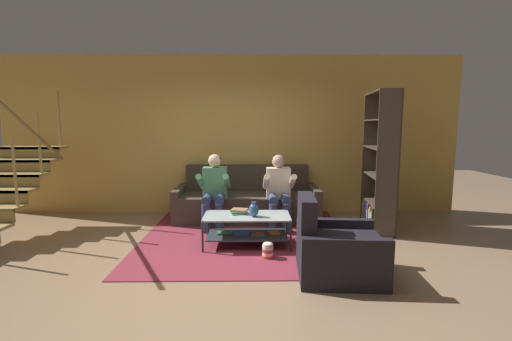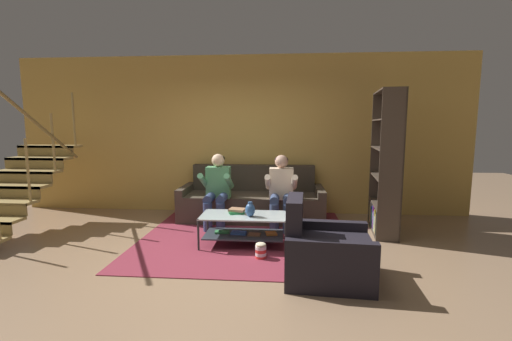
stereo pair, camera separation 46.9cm
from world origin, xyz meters
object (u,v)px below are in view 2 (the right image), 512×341
object	(u,v)px
coffee_table	(244,225)
bookshelf	(387,180)
person_seated_right	(281,189)
armchair	(325,253)
couch	(252,202)
popcorn_tub	(261,251)
person_seated_left	(217,187)
book_stack	(237,211)
vase	(250,210)

from	to	relation	value
coffee_table	bookshelf	xyz separation A→B (m)	(2.11, 0.81, 0.52)
person_seated_right	armchair	distance (m)	1.88
couch	popcorn_tub	xyz separation A→B (m)	(0.28, -1.81, -0.20)
person_seated_left	coffee_table	xyz separation A→B (m)	(0.53, -0.82, -0.37)
person_seated_right	coffee_table	world-z (taller)	person_seated_right
person_seated_left	book_stack	bearing A→B (deg)	-60.42
popcorn_tub	book_stack	bearing A→B (deg)	124.20
person_seated_left	vase	distance (m)	1.10
vase	book_stack	xyz separation A→B (m)	(-0.20, 0.16, -0.06)
person_seated_left	armchair	bearing A→B (deg)	-49.78
person_seated_right	bookshelf	xyz separation A→B (m)	(1.61, -0.01, 0.16)
couch	armchair	size ratio (longest dim) A/B	2.62
person_seated_left	bookshelf	size ratio (longest dim) A/B	0.55
person_seated_right	vase	distance (m)	0.99
couch	armchair	xyz separation A→B (m)	(0.99, -2.31, -0.02)
coffee_table	bookshelf	bearing A→B (deg)	21.00
vase	book_stack	size ratio (longest dim) A/B	0.78
coffee_table	vase	distance (m)	0.27
vase	popcorn_tub	world-z (taller)	vase
armchair	coffee_table	bearing A→B (deg)	135.58
person_seated_right	armchair	size ratio (longest dim) A/B	1.24
person_seated_right	couch	bearing A→B (deg)	133.85
person_seated_left	armchair	xyz separation A→B (m)	(1.51, -1.78, -0.37)
person_seated_left	coffee_table	world-z (taller)	person_seated_left
book_stack	popcorn_tub	xyz separation A→B (m)	(0.37, -0.54, -0.36)
person_seated_right	armchair	xyz separation A→B (m)	(0.48, -1.78, -0.36)
armchair	person_seated_right	bearing A→B (deg)	105.17
couch	popcorn_tub	world-z (taller)	couch
person_seated_left	armchair	distance (m)	2.36
bookshelf	armchair	size ratio (longest dim) A/B	2.28
person_seated_right	book_stack	xyz separation A→B (m)	(-0.60, -0.74, -0.19)
couch	person_seated_left	xyz separation A→B (m)	(-0.51, -0.53, 0.34)
armchair	popcorn_tub	size ratio (longest dim) A/B	4.65
vase	bookshelf	size ratio (longest dim) A/B	0.09
armchair	couch	bearing A→B (deg)	113.26
coffee_table	popcorn_tub	world-z (taller)	coffee_table
coffee_table	person_seated_left	bearing A→B (deg)	122.66
vase	bookshelf	distance (m)	2.22
bookshelf	popcorn_tub	bearing A→B (deg)	-145.45
person_seated_left	book_stack	world-z (taller)	person_seated_left
person_seated_left	coffee_table	size ratio (longest dim) A/B	1.01
couch	vase	world-z (taller)	couch
armchair	popcorn_tub	world-z (taller)	armchair
person_seated_left	popcorn_tub	world-z (taller)	person_seated_left
person_seated_right	book_stack	size ratio (longest dim) A/B	4.54
coffee_table	armchair	distance (m)	1.37
coffee_table	popcorn_tub	size ratio (longest dim) A/B	5.75
armchair	vase	bearing A→B (deg)	135.08
person_seated_left	book_stack	size ratio (longest dim) A/B	4.58
vase	book_stack	bearing A→B (deg)	141.65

